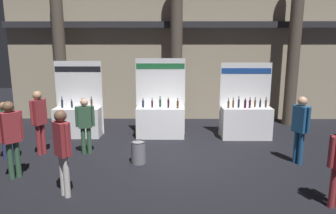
# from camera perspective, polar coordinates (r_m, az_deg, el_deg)

# --- Properties ---
(ground_plane) EXTENTS (26.92, 26.92, 0.00)m
(ground_plane) POSITION_cam_1_polar(r_m,az_deg,el_deg) (8.47, 1.95, -9.45)
(ground_plane) COLOR black
(hall_colonnade) EXTENTS (13.46, 1.32, 6.89)m
(hall_colonnade) POSITION_cam_1_polar(r_m,az_deg,el_deg) (12.36, 1.50, 13.32)
(hall_colonnade) COLOR tan
(hall_colonnade) RESTS_ON ground_plane
(exhibitor_booth_0) EXTENTS (1.58, 0.66, 2.51)m
(exhibitor_booth_0) POSITION_cam_1_polar(r_m,az_deg,el_deg) (10.65, -16.45, -2.06)
(exhibitor_booth_0) COLOR white
(exhibitor_booth_0) RESTS_ON ground_plane
(exhibitor_booth_1) EXTENTS (1.65, 0.66, 2.60)m
(exhibitor_booth_1) POSITION_cam_1_polar(r_m,az_deg,el_deg) (10.15, -1.44, -2.12)
(exhibitor_booth_1) COLOR white
(exhibitor_booth_1) RESTS_ON ground_plane
(exhibitor_booth_2) EXTENTS (1.67, 0.66, 2.46)m
(exhibitor_booth_2) POSITION_cam_1_polar(r_m,az_deg,el_deg) (10.35, 14.35, -2.26)
(exhibitor_booth_2) COLOR white
(exhibitor_booth_2) RESTS_ON ground_plane
(trash_bin) EXTENTS (0.38, 0.38, 0.59)m
(trash_bin) POSITION_cam_1_polar(r_m,az_deg,el_deg) (8.06, -5.56, -8.41)
(trash_bin) COLOR slate
(trash_bin) RESTS_ON ground_plane
(visitor_0) EXTENTS (0.39, 0.45, 1.77)m
(visitor_0) POSITION_cam_1_polar(r_m,az_deg,el_deg) (8.46, 23.52, -2.94)
(visitor_0) COLOR navy
(visitor_0) RESTS_ON ground_plane
(visitor_1) EXTENTS (0.36, 0.47, 1.81)m
(visitor_1) POSITION_cam_1_polar(r_m,az_deg,el_deg) (9.13, -22.96, -1.76)
(visitor_1) COLOR maroon
(visitor_1) RESTS_ON ground_plane
(visitor_2) EXTENTS (0.44, 0.43, 1.82)m
(visitor_2) POSITION_cam_1_polar(r_m,az_deg,el_deg) (7.75, -27.28, -4.30)
(visitor_2) COLOR #33563D
(visitor_2) RESTS_ON ground_plane
(visitor_5) EXTENTS (0.39, 0.37, 1.81)m
(visitor_5) POSITION_cam_1_polar(r_m,az_deg,el_deg) (6.44, -19.12, -6.93)
(visitor_5) COLOR silver
(visitor_5) RESTS_ON ground_plane
(visitor_6) EXTENTS (0.63, 0.33, 1.58)m
(visitor_6) POSITION_cam_1_polar(r_m,az_deg,el_deg) (9.12, -28.11, -3.04)
(visitor_6) COLOR navy
(visitor_6) RESTS_ON ground_plane
(visitor_7) EXTENTS (0.52, 0.27, 1.59)m
(visitor_7) POSITION_cam_1_polar(r_m,az_deg,el_deg) (8.80, -15.21, -2.73)
(visitor_7) COLOR #33563D
(visitor_7) RESTS_ON ground_plane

